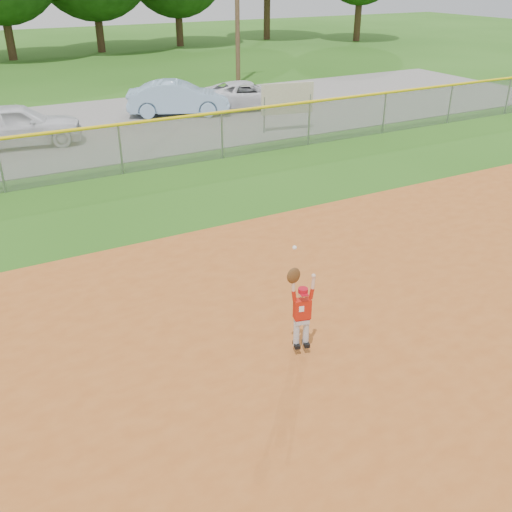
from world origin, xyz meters
The scene contains 9 objects.
ground centered at (0.00, 0.00, 0.00)m, with size 120.00×120.00×0.00m, color #285B14.
clay_infield centered at (0.00, -3.00, 0.02)m, with size 24.00×16.00×0.04m, color #AA541E.
parking_strip centered at (0.00, 16.00, 0.01)m, with size 44.00×10.00×0.03m, color slate.
car_white_a centered at (-2.28, 14.63, 0.76)m, with size 1.73×4.30×1.46m, color white.
car_blue centered at (4.36, 16.40, 0.72)m, with size 1.47×4.20×1.38m, color #90B5D7.
car_white_b centered at (7.48, 16.09, 0.61)m, with size 1.94×4.20×1.17m, color white.
sponsor_sign centered at (6.95, 11.91, 1.19)m, with size 2.01×0.46×1.81m.
outfield_fence centered at (0.00, 10.00, 0.88)m, with size 40.06×0.10×1.55m.
ballplayer centered at (-0.16, -0.17, 0.87)m, with size 0.47×0.26×1.78m.
Camera 1 is at (-4.35, -6.42, 5.56)m, focal length 40.00 mm.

